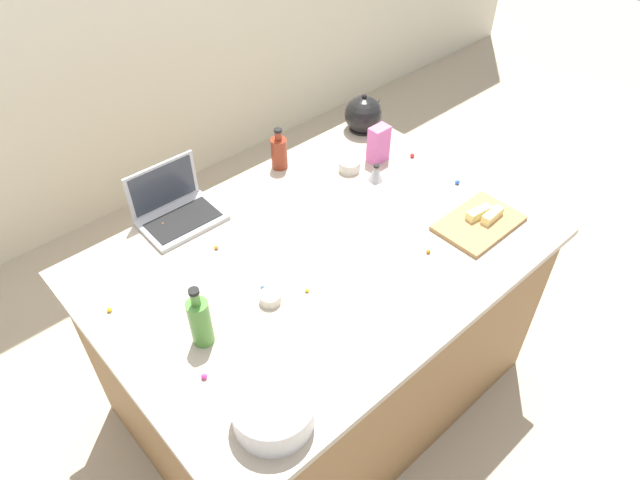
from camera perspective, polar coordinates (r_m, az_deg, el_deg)
The scene contains 24 objects.
ground_plane at distance 2.86m, azimuth 0.00°, elevation -14.11°, with size 12.00×12.00×0.00m, color #B7A88E.
wall_back at distance 3.43m, azimuth -23.62°, elevation 20.85°, with size 8.00×0.10×2.60m, color beige.
island_counter at distance 2.50m, azimuth 0.00°, elevation -8.44°, with size 1.68×1.19×0.90m.
laptop at distance 2.34m, azimuth -14.14°, elevation 3.03°, with size 0.31×0.23×0.22m.
mixing_bowl_large at distance 1.68m, azimuth -4.69°, elevation -16.45°, with size 0.24×0.24×0.11m.
bottle_soy at distance 2.54m, azimuth -4.08°, elevation 8.69°, with size 0.07×0.07×0.19m.
bottle_olive at distance 1.85m, azimuth -11.81°, elevation -7.86°, with size 0.07×0.07×0.24m.
kettle at distance 2.81m, azimuth 4.33°, elevation 12.30°, with size 0.21×0.18×0.20m.
cutting_board at distance 2.35m, azimuth 15.48°, elevation 1.62°, with size 0.34×0.23×0.02m, color #AD7F4C.
butter_stick_left at distance 2.36m, azimuth 16.75°, elevation 2.38°, with size 0.11×0.04×0.04m, color #F4E58C.
butter_stick_right at distance 2.36m, azimuth 15.48°, elevation 2.62°, with size 0.11×0.04×0.04m, color #F4E58C.
ramekin_small at distance 1.98m, azimuth -4.96°, elevation -5.73°, with size 0.07×0.07×0.04m, color beige.
ramekin_medium at distance 2.55m, azimuth 2.94°, elevation 7.38°, with size 0.09×0.09×0.05m, color beige.
kitchen_timer at distance 2.49m, azimuth 5.57°, elevation 6.64°, with size 0.07×0.07×0.08m.
candy_bag at distance 2.59m, azimuth 5.83°, elevation 9.45°, with size 0.09×0.06×0.17m, color pink.
candy_0 at distance 2.34m, azimuth -15.31°, elevation 1.45°, with size 0.02×0.02×0.02m, color orange.
candy_1 at distance 2.08m, azimuth -20.19°, elevation -6.53°, with size 0.02×0.02×0.02m, color yellow.
candy_2 at distance 2.18m, azimuth 10.71°, elevation -1.13°, with size 0.02×0.02×0.02m, color orange.
candy_3 at distance 2.03m, azimuth -5.73°, elevation -4.73°, with size 0.02×0.02×0.02m, color blue.
candy_4 at distance 2.20m, azimuth -10.26°, elevation -0.75°, with size 0.02×0.02×0.02m, color orange.
candy_5 at distance 2.67m, azimuth 9.15°, elevation 8.29°, with size 0.02×0.02×0.02m, color red.
candy_6 at distance 1.83m, azimuth -11.43°, elevation -13.14°, with size 0.02×0.02×0.02m, color #CC3399.
candy_7 at distance 2.01m, azimuth -1.30°, elevation -5.03°, with size 0.01×0.01×0.01m, color yellow.
candy_8 at distance 2.54m, azimuth 13.48°, elevation 5.61°, with size 0.02×0.02×0.02m, color blue.
Camera 1 is at (-1.05, -1.16, 2.40)m, focal length 32.24 mm.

